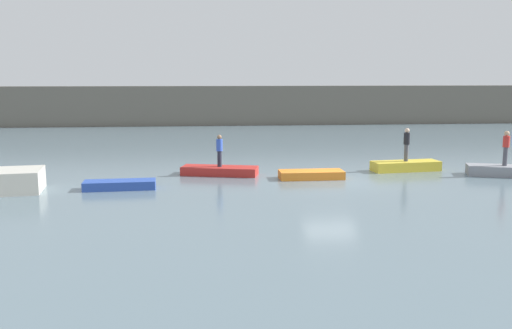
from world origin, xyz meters
name	(u,v)px	position (x,y,z in m)	size (l,w,h in m)	color
ground_plane	(331,181)	(0.00, 0.00, 0.00)	(120.00, 120.00, 0.00)	slate
embankment_wall	(264,105)	(0.00, 29.66, 1.94)	(80.00, 1.20, 3.89)	#666056
rowboat_blue	(120,185)	(-9.78, -0.90, 0.20)	(3.13, 1.01, 0.39)	#2B4CAD
rowboat_red	(220,171)	(-5.25, 2.21, 0.21)	(3.82, 1.22, 0.43)	red
rowboat_orange	(311,175)	(-0.81, 0.77, 0.20)	(3.13, 1.19, 0.40)	orange
rowboat_yellow	(406,166)	(4.59, 2.50, 0.26)	(3.60, 1.13, 0.51)	gold
rowboat_grey	(504,171)	(9.00, 0.60, 0.26)	(3.54, 1.17, 0.52)	gray
person_blue_shirt	(219,149)	(-5.25, 2.21, 1.33)	(0.32, 0.32, 1.62)	#232838
person_dark_shirt	(407,143)	(4.59, 2.50, 1.50)	(0.32, 0.32, 1.75)	#4C4C56
person_red_shirt	(506,146)	(9.00, 0.60, 1.51)	(0.32, 0.32, 1.75)	#4C4C56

